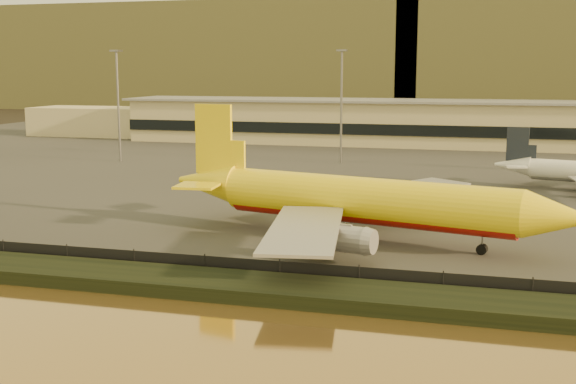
# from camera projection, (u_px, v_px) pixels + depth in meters

# --- Properties ---
(ground) EXTENTS (900.00, 900.00, 0.00)m
(ground) POSITION_uv_depth(u_px,v_px,m) (294.00, 252.00, 85.13)
(ground) COLOR black
(ground) RESTS_ON ground
(embankment) EXTENTS (320.00, 7.00, 1.40)m
(embankment) POSITION_uv_depth(u_px,v_px,m) (248.00, 287.00, 68.84)
(embankment) COLOR black
(embankment) RESTS_ON ground
(tarmac) EXTENTS (320.00, 220.00, 0.20)m
(tarmac) POSITION_uv_depth(u_px,v_px,m) (393.00, 157.00, 175.49)
(tarmac) COLOR #2D2D2D
(tarmac) RESTS_ON ground
(perimeter_fence) EXTENTS (300.00, 0.05, 2.20)m
(perimeter_fence) POSITION_uv_depth(u_px,v_px,m) (261.00, 270.00, 72.54)
(perimeter_fence) COLOR black
(perimeter_fence) RESTS_ON tarmac
(terminal_building) EXTENTS (202.00, 25.00, 12.60)m
(terminal_building) POSITION_uv_depth(u_px,v_px,m) (356.00, 122.00, 207.27)
(terminal_building) COLOR tan
(terminal_building) RESTS_ON tarmac
(apron_light_masts) EXTENTS (152.20, 12.20, 25.40)m
(apron_light_masts) POSITION_uv_depth(u_px,v_px,m) (455.00, 96.00, 149.96)
(apron_light_masts) COLOR slate
(apron_light_masts) RESTS_ON tarmac
(distant_hills) EXTENTS (470.00, 160.00, 70.00)m
(distant_hills) POSITION_uv_depth(u_px,v_px,m) (411.00, 51.00, 408.67)
(distant_hills) COLOR olive
(distant_hills) RESTS_ON ground
(dhl_cargo_jet) EXTENTS (54.46, 52.36, 16.40)m
(dhl_cargo_jet) POSITION_uv_depth(u_px,v_px,m) (359.00, 201.00, 89.60)
(dhl_cargo_jet) COLOR yellow
(dhl_cargo_jet) RESTS_ON tarmac
(gse_vehicle_yellow) EXTENTS (4.35, 3.14, 1.79)m
(gse_vehicle_yellow) POSITION_uv_depth(u_px,v_px,m) (454.00, 214.00, 101.69)
(gse_vehicle_yellow) COLOR yellow
(gse_vehicle_yellow) RESTS_ON tarmac
(gse_vehicle_white) EXTENTS (4.20, 1.96, 1.87)m
(gse_vehicle_white) POSITION_uv_depth(u_px,v_px,m) (300.00, 193.00, 118.78)
(gse_vehicle_white) COLOR white
(gse_vehicle_white) RESTS_ON tarmac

